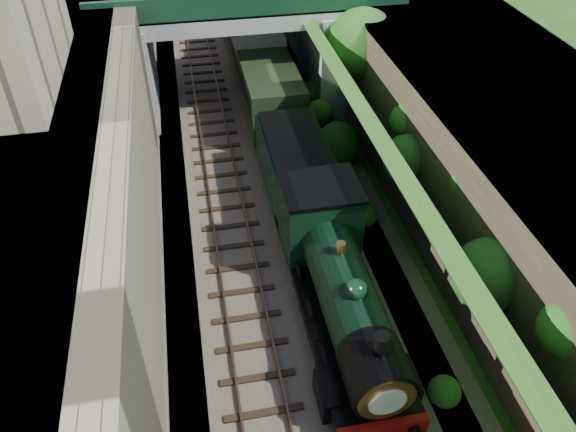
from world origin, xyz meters
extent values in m
cube|color=#473F38|center=(0.00, 20.00, 0.10)|extent=(10.00, 90.00, 0.20)
cube|color=#756B56|center=(-5.50, 20.00, 3.50)|extent=(1.00, 90.00, 7.00)
cube|color=#262628|center=(-9.00, 20.00, 3.50)|extent=(6.00, 90.00, 7.00)
cube|color=#262628|center=(9.50, 20.00, 3.12)|extent=(8.00, 90.00, 6.25)
cube|color=#1E4714|center=(5.00, 20.00, 2.70)|extent=(4.02, 90.00, 6.36)
sphere|color=#194C14|center=(5.92, 1.62, 4.40)|extent=(1.67, 1.67, 1.67)
sphere|color=#194C14|center=(5.39, 4.63, 3.53)|extent=(2.38, 2.38, 2.38)
sphere|color=#194C14|center=(6.03, 8.07, 4.58)|extent=(1.22, 1.22, 1.22)
sphere|color=#194C14|center=(5.28, 11.55, 3.36)|extent=(2.00, 2.00, 2.00)
sphere|color=#194C14|center=(5.78, 13.18, 4.17)|extent=(1.48, 1.48, 1.48)
sphere|color=#194C14|center=(3.90, 16.61, 1.12)|extent=(2.26, 2.26, 2.26)
sphere|color=#194C14|center=(3.78, 20.13, 0.91)|extent=(1.54, 1.54, 1.54)
sphere|color=#194C14|center=(3.82, 22.40, 0.99)|extent=(1.42, 1.42, 1.42)
sphere|color=#194C14|center=(5.96, 26.38, 4.46)|extent=(1.65, 1.65, 1.65)
sphere|color=#194C14|center=(5.60, 28.84, 3.88)|extent=(2.09, 2.09, 2.09)
cube|color=black|center=(-2.00, 20.00, 0.24)|extent=(2.50, 90.00, 0.07)
cube|color=brown|center=(-2.72, 20.00, 0.33)|extent=(0.08, 90.00, 0.14)
cube|color=brown|center=(-1.28, 20.00, 0.33)|extent=(0.08, 90.00, 0.14)
cube|color=black|center=(1.20, 20.00, 0.24)|extent=(2.50, 90.00, 0.07)
cube|color=brown|center=(0.48, 20.00, 0.33)|extent=(0.08, 90.00, 0.14)
cube|color=brown|center=(1.92, 20.00, 0.33)|extent=(0.08, 90.00, 0.14)
cube|color=gray|center=(0.50, 24.00, 5.70)|extent=(16.00, 6.00, 0.90)
cube|color=#163D27|center=(0.50, 21.15, 6.65)|extent=(16.00, 0.30, 1.20)
cube|color=gray|center=(-5.50, 24.00, 2.85)|extent=(1.40, 6.40, 5.70)
cube|color=gray|center=(5.20, 24.00, 2.85)|extent=(2.40, 6.40, 5.70)
cylinder|color=black|center=(5.80, 19.83, 2.20)|extent=(0.30, 0.30, 4.40)
sphere|color=#194C14|center=(5.80, 19.83, 4.80)|extent=(3.60, 3.60, 3.60)
sphere|color=#194C14|center=(6.30, 20.63, 4.20)|extent=(2.40, 2.40, 2.40)
cube|color=black|center=(1.20, 5.76, 0.50)|extent=(2.40, 8.40, 0.60)
cube|color=black|center=(1.20, 6.76, 1.05)|extent=(2.70, 10.00, 0.35)
cube|color=maroon|center=(1.20, 1.66, 0.95)|extent=(2.70, 0.25, 0.70)
cylinder|color=black|center=(1.20, 5.96, 2.35)|extent=(1.90, 5.60, 1.90)
cylinder|color=black|center=(1.20, 2.66, 2.35)|extent=(1.96, 1.80, 1.96)
cylinder|color=white|center=(1.20, 1.68, 2.35)|extent=(1.10, 0.05, 1.10)
cylinder|color=black|center=(1.20, 2.66, 3.55)|extent=(0.44, 0.44, 0.90)
sphere|color=black|center=(1.20, 4.96, 3.35)|extent=(0.76, 0.76, 0.76)
cylinder|color=#A57F33|center=(1.20, 6.76, 3.45)|extent=(0.32, 0.32, 0.50)
cube|color=black|center=(1.20, 9.56, 2.50)|extent=(2.75, 2.40, 2.80)
cube|color=black|center=(1.20, 9.56, 3.95)|extent=(2.85, 2.50, 0.15)
cube|color=black|center=(-0.05, 3.16, 0.85)|extent=(0.60, 1.40, 0.90)
cube|color=black|center=(2.45, 3.16, 0.85)|extent=(0.60, 1.40, 0.90)
cube|color=black|center=(1.20, 13.96, 0.45)|extent=(2.30, 6.00, 0.50)
cube|color=black|center=(1.20, 13.96, 0.70)|extent=(2.60, 6.00, 0.50)
cube|color=black|center=(1.20, 13.96, 1.90)|extent=(2.70, 6.00, 2.40)
cube|color=black|center=(1.20, 13.96, 3.15)|extent=(2.50, 5.60, 0.20)
cube|color=black|center=(1.20, 26.56, 0.40)|extent=(2.30, 17.00, 0.40)
cube|color=black|center=(1.20, 26.56, 0.65)|extent=(2.50, 17.00, 0.50)
cube|color=black|center=(1.20, 26.56, 2.15)|extent=(2.80, 18.00, 2.70)
cube|color=slate|center=(1.20, 26.56, 3.65)|extent=(2.90, 18.00, 0.50)
camera|label=1|loc=(-3.12, -6.24, 15.94)|focal=35.00mm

